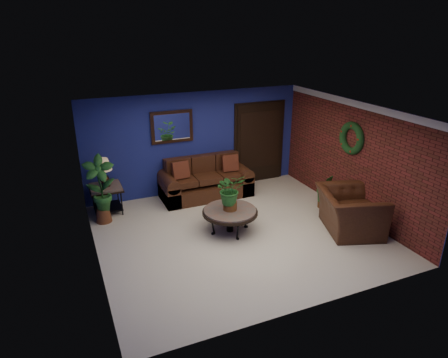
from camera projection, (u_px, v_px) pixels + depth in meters
name	position (u px, v px, depth m)	size (l,w,h in m)	color
floor	(238.00, 233.00, 8.16)	(5.50, 5.50, 0.00)	beige
wall_back	(196.00, 143.00, 9.84)	(5.50, 0.04, 2.50)	navy
wall_left	(91.00, 199.00, 6.70)	(0.04, 5.00, 2.50)	navy
wall_right_brick	(353.00, 158.00, 8.71)	(0.04, 5.00, 2.50)	maroon
ceiling	(240.00, 112.00, 7.25)	(5.50, 5.00, 0.02)	white
crown_molding	(358.00, 105.00, 8.27)	(0.03, 5.00, 0.14)	white
wall_mirror	(172.00, 127.00, 9.42)	(1.02, 0.06, 0.77)	#402615
closet_door	(259.00, 143.00, 10.53)	(1.44, 0.06, 2.18)	black
wreath	(351.00, 138.00, 8.57)	(0.72, 0.72, 0.16)	black
sofa	(205.00, 183.00, 9.85)	(2.19, 0.95, 0.99)	#432213
coffee_table	(230.00, 212.00, 8.10)	(1.13, 1.13, 0.49)	#58534D
end_table	(106.00, 192.00, 8.90)	(0.70, 0.70, 0.64)	#58534D
table_lamp	(103.00, 169.00, 8.70)	(0.37, 0.37, 0.61)	#402615
side_chair	(221.00, 174.00, 9.98)	(0.43, 0.43, 0.84)	#5B2C1A
armchair	(350.00, 211.00, 8.14)	(1.32, 1.15, 0.86)	#432213
coffee_plant	(230.00, 190.00, 7.92)	(0.61, 0.54, 0.77)	brown
floor_plant	(325.00, 191.00, 9.16)	(0.41, 0.36, 0.81)	brown
tall_plant	(100.00, 187.00, 8.35)	(0.71, 0.54, 1.48)	brown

